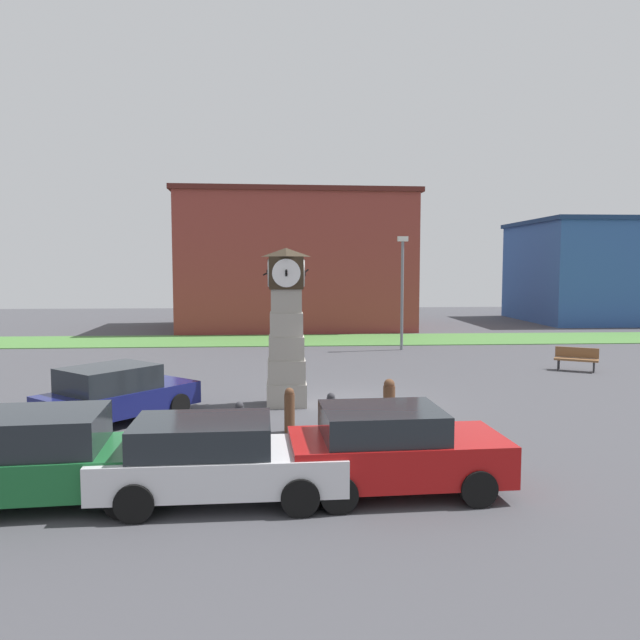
# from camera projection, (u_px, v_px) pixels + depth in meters

# --- Properties ---
(ground_plane) EXTENTS (85.68, 85.68, 0.00)m
(ground_plane) POSITION_uv_depth(u_px,v_px,m) (349.00, 402.00, 18.78)
(ground_plane) COLOR #424247
(clock_tower) EXTENTS (1.34, 1.30, 4.61)m
(clock_tower) POSITION_uv_depth(u_px,v_px,m) (286.00, 331.00, 18.20)
(clock_tower) COLOR #A19C92
(clock_tower) RESTS_ON ground_plane
(bollard_near_tower) EXTENTS (0.31, 0.31, 1.15)m
(bollard_near_tower) POSITION_uv_depth(u_px,v_px,m) (389.00, 400.00, 16.28)
(bollard_near_tower) COLOR brown
(bollard_near_tower) RESTS_ON ground_plane
(bollard_mid_row) EXTENTS (0.22, 0.22, 0.87)m
(bollard_mid_row) POSITION_uv_depth(u_px,v_px,m) (331.00, 409.00, 15.87)
(bollard_mid_row) COLOR #333338
(bollard_mid_row) RESTS_ON ground_plane
(bollard_far_row) EXTENTS (0.26, 0.26, 1.11)m
(bollard_far_row) POSITION_uv_depth(u_px,v_px,m) (289.00, 410.00, 15.31)
(bollard_far_row) COLOR brown
(bollard_far_row) RESTS_ON ground_plane
(bollard_end_row) EXTENTS (0.22, 0.22, 0.96)m
(bollard_end_row) POSITION_uv_depth(u_px,v_px,m) (240.00, 422.00, 14.42)
(bollard_end_row) COLOR #333338
(bollard_end_row) RESTS_ON ground_plane
(car_navy_sedan) EXTENTS (4.37, 2.31, 1.58)m
(car_navy_sedan) POSITION_uv_depth(u_px,v_px,m) (47.00, 457.00, 10.76)
(car_navy_sedan) COLOR #19602D
(car_navy_sedan) RESTS_ON ground_plane
(car_near_tower) EXTENTS (4.32, 2.02, 1.43)m
(car_near_tower) POSITION_uv_depth(u_px,v_px,m) (216.00, 459.00, 10.85)
(car_near_tower) COLOR silver
(car_near_tower) RESTS_ON ground_plane
(car_by_building) EXTENTS (3.94, 2.15, 1.54)m
(car_by_building) POSITION_uv_depth(u_px,v_px,m) (393.00, 449.00, 11.28)
(car_by_building) COLOR #A51111
(car_by_building) RESTS_ON ground_plane
(car_silver_hatch) EXTENTS (4.02, 4.23, 1.50)m
(car_silver_hatch) POSITION_uv_depth(u_px,v_px,m) (116.00, 393.00, 16.32)
(car_silver_hatch) COLOR navy
(car_silver_hatch) RESTS_ON ground_plane
(bench) EXTENTS (1.65, 1.26, 0.90)m
(bench) POSITION_uv_depth(u_px,v_px,m) (576.00, 357.00, 24.33)
(bench) COLOR brown
(bench) RESTS_ON ground_plane
(street_lamp_near_road) EXTENTS (0.50, 0.24, 5.51)m
(street_lamp_near_road) POSITION_uv_depth(u_px,v_px,m) (402.00, 284.00, 30.18)
(street_lamp_near_road) COLOR slate
(street_lamp_near_road) RESTS_ON ground_plane
(warehouse_blue_far) EXTENTS (15.50, 10.08, 8.83)m
(warehouse_blue_far) POSITION_uv_depth(u_px,v_px,m) (294.00, 261.00, 41.51)
(warehouse_blue_far) COLOR maroon
(warehouse_blue_far) RESTS_ON ground_plane
(storefront_low_left) EXTENTS (12.84, 10.89, 7.43)m
(storefront_low_left) POSITION_uv_depth(u_px,v_px,m) (609.00, 271.00, 46.40)
(storefront_low_left) COLOR #2D5193
(storefront_low_left) RESTS_ON ground_plane
(grass_verge_far) EXTENTS (51.41, 5.28, 0.04)m
(grass_verge_far) POSITION_uv_depth(u_px,v_px,m) (309.00, 340.00, 34.36)
(grass_verge_far) COLOR #477A38
(grass_verge_far) RESTS_ON ground_plane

